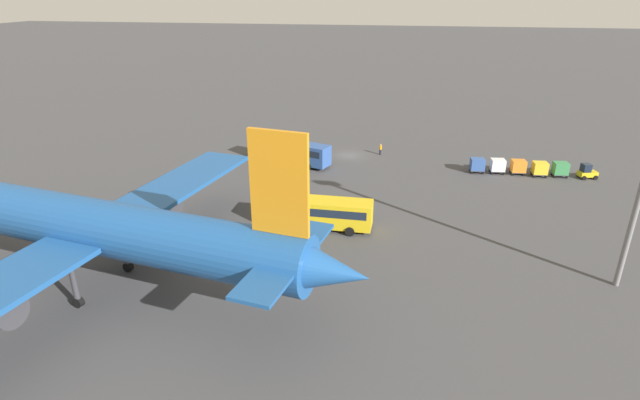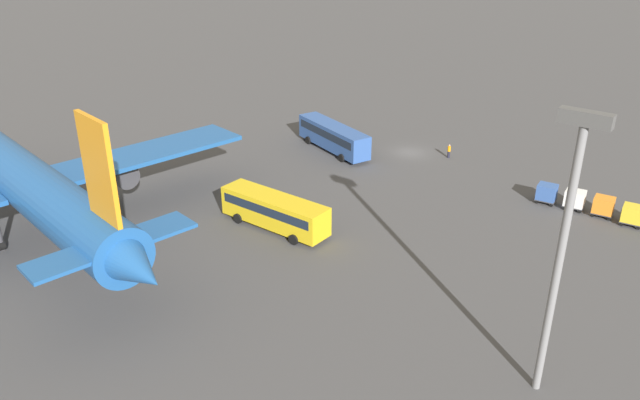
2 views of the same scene
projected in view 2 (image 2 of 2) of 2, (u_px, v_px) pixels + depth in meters
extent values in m
plane|color=#424244|center=(410.00, 152.00, 79.46)|extent=(600.00, 600.00, 0.00)
cylinder|color=#1E5193|center=(15.00, 173.00, 57.40)|extent=(43.26, 11.76, 4.67)
cone|color=#1E5193|center=(135.00, 267.00, 42.16)|extent=(6.69, 5.15, 4.20)
cube|color=#1E5193|center=(147.00, 153.00, 63.77)|extent=(8.81, 20.47, 0.44)
cube|color=orange|center=(98.00, 170.00, 41.96)|extent=(4.31, 1.07, 7.48)
cube|color=#1E5193|center=(113.00, 245.00, 44.04)|extent=(4.99, 12.48, 0.28)
cylinder|color=#38383D|center=(116.00, 170.00, 63.43)|extent=(5.52, 3.39, 2.57)
cylinder|color=black|center=(2.00, 245.00, 56.46)|extent=(0.97, 0.64, 0.90)
cylinder|color=#38383D|center=(65.00, 211.00, 59.61)|extent=(0.50, 0.50, 3.74)
cylinder|color=black|center=(67.00, 225.00, 60.21)|extent=(0.97, 0.64, 0.90)
cube|color=#2D5199|center=(333.00, 136.00, 79.34)|extent=(12.69, 6.73, 2.95)
cube|color=#192333|center=(333.00, 132.00, 79.12)|extent=(11.76, 6.43, 0.94)
cylinder|color=black|center=(308.00, 140.00, 82.22)|extent=(1.04, 0.62, 1.00)
cylinder|color=black|center=(326.00, 136.00, 83.58)|extent=(1.04, 0.62, 1.00)
cylinder|color=black|center=(342.00, 158.00, 76.30)|extent=(1.04, 0.62, 1.00)
cylinder|color=black|center=(360.00, 154.00, 77.66)|extent=(1.04, 0.62, 1.00)
cube|color=gold|center=(275.00, 210.00, 59.81)|extent=(11.52, 2.86, 2.83)
cube|color=#192333|center=(274.00, 206.00, 59.60)|extent=(10.60, 2.90, 0.90)
cylinder|color=black|center=(238.00, 218.00, 61.30)|extent=(1.00, 0.30, 1.00)
cylinder|color=black|center=(258.00, 208.00, 63.43)|extent=(1.00, 0.30, 1.00)
cylinder|color=black|center=(294.00, 240.00, 57.34)|extent=(1.00, 0.30, 1.00)
cylinder|color=black|center=(313.00, 228.00, 59.47)|extent=(1.00, 0.30, 1.00)
cylinder|color=#1E1E2D|center=(449.00, 154.00, 77.62)|extent=(0.32, 0.32, 0.85)
cylinder|color=orange|center=(449.00, 149.00, 77.30)|extent=(0.38, 0.38, 0.65)
sphere|color=tan|center=(449.00, 145.00, 77.11)|extent=(0.24, 0.24, 0.24)
cube|color=#38383D|center=(631.00, 221.00, 60.92)|extent=(2.16, 1.87, 0.10)
cube|color=gold|center=(633.00, 214.00, 60.56)|extent=(2.05, 1.78, 1.60)
cylinder|color=black|center=(621.00, 224.00, 60.89)|extent=(0.37, 0.16, 0.36)
cylinder|color=black|center=(623.00, 219.00, 61.87)|extent=(0.37, 0.16, 0.36)
cylinder|color=black|center=(638.00, 228.00, 60.16)|extent=(0.37, 0.16, 0.36)
cylinder|color=black|center=(640.00, 223.00, 61.15)|extent=(0.37, 0.16, 0.36)
cube|color=#38383D|center=(602.00, 213.00, 62.71)|extent=(2.16, 1.87, 0.10)
cube|color=orange|center=(604.00, 205.00, 62.35)|extent=(2.05, 1.78, 1.60)
cylinder|color=black|center=(592.00, 215.00, 62.67)|extent=(0.37, 0.16, 0.36)
cylinder|color=black|center=(595.00, 210.00, 63.66)|extent=(0.37, 0.16, 0.36)
cylinder|color=black|center=(609.00, 219.00, 61.95)|extent=(0.37, 0.16, 0.36)
cylinder|color=black|center=(611.00, 214.00, 62.94)|extent=(0.37, 0.16, 0.36)
cube|color=#38383D|center=(573.00, 206.00, 64.20)|extent=(2.16, 1.87, 0.10)
cube|color=silver|center=(575.00, 198.00, 63.85)|extent=(2.05, 1.78, 1.60)
cylinder|color=black|center=(564.00, 208.00, 64.17)|extent=(0.37, 0.16, 0.36)
cylinder|color=black|center=(567.00, 204.00, 65.16)|extent=(0.37, 0.16, 0.36)
cylinder|color=black|center=(579.00, 212.00, 63.44)|extent=(0.37, 0.16, 0.36)
cylinder|color=black|center=(582.00, 207.00, 64.43)|extent=(0.37, 0.16, 0.36)
cube|color=#38383D|center=(546.00, 199.00, 65.59)|extent=(2.16, 1.87, 0.10)
cube|color=#33569E|center=(547.00, 192.00, 65.24)|extent=(2.05, 1.78, 1.60)
cylinder|color=black|center=(536.00, 202.00, 65.56)|extent=(0.37, 0.16, 0.36)
cylinder|color=black|center=(539.00, 198.00, 66.55)|extent=(0.37, 0.16, 0.36)
cylinder|color=black|center=(551.00, 205.00, 64.83)|extent=(0.37, 0.16, 0.36)
cylinder|color=black|center=(554.00, 201.00, 65.82)|extent=(0.37, 0.16, 0.36)
cylinder|color=slate|center=(558.00, 269.00, 36.61)|extent=(0.50, 0.50, 17.69)
cube|color=#4C4C4C|center=(586.00, 118.00, 32.72)|extent=(2.80, 0.70, 0.80)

